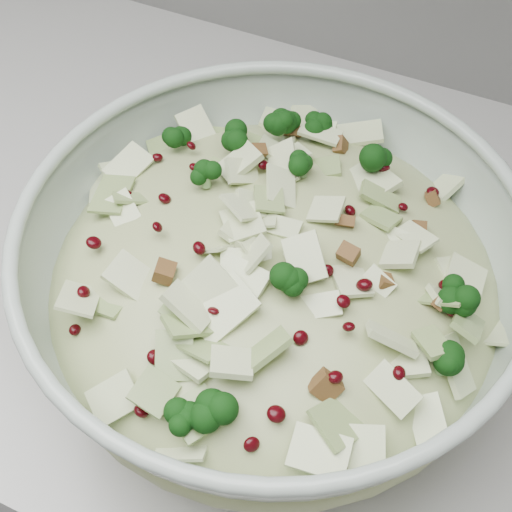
{
  "coord_description": "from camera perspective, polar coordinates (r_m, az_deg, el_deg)",
  "views": [
    {
      "loc": [
        -0.4,
        1.32,
        1.4
      ],
      "look_at": [
        -0.52,
        1.6,
        1.0
      ],
      "focal_mm": 50.0,
      "sensor_mm": 36.0,
      "label": 1
    }
  ],
  "objects": [
    {
      "name": "salad",
      "position": [
        0.5,
        1.42,
        -0.88
      ],
      "size": [
        0.41,
        0.41,
        0.14
      ],
      "rotation": [
        0.0,
        0.0,
        0.28
      ],
      "color": "#ACB47B",
      "rests_on": "mixing_bowl"
    },
    {
      "name": "mixing_bowl",
      "position": [
        0.52,
        1.37,
        -2.41
      ],
      "size": [
        0.42,
        0.42,
        0.14
      ],
      "rotation": [
        0.0,
        0.0,
        0.22
      ],
      "color": "#A3B3A8",
      "rests_on": "counter"
    }
  ]
}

